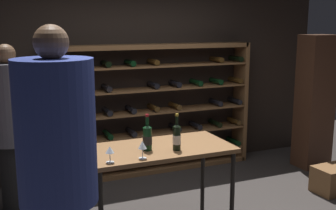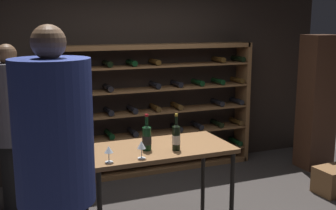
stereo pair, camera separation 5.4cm
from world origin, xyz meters
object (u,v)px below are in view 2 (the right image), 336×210
at_px(tasting_table, 158,156).
at_px(wine_bottle_black_capsule, 147,137).
at_px(person_guest_plum_blouse, 12,122).
at_px(display_cabinet, 317,102).
at_px(person_guest_blue_shirt, 55,166).
at_px(wine_glass_stemmed_left, 109,150).
at_px(wine_rack, 155,110).
at_px(wine_crate, 335,180).
at_px(wine_glass_stemmed_center, 141,146).
at_px(wine_bottle_red_label, 176,137).

distance_m(tasting_table, wine_bottle_black_capsule, 0.25).
bearing_deg(person_guest_plum_blouse, wine_bottle_black_capsule, 32.79).
bearing_deg(display_cabinet, person_guest_blue_shirt, -154.41).
relative_size(display_cabinet, wine_glass_stemmed_left, 13.47).
height_order(display_cabinet, wine_bottle_black_capsule, display_cabinet).
bearing_deg(display_cabinet, tasting_table, -159.68).
relative_size(wine_rack, tasting_table, 2.09).
distance_m(wine_rack, person_guest_plum_blouse, 1.98).
bearing_deg(wine_glass_stemmed_left, wine_crate, 8.32).
bearing_deg(wine_glass_stemmed_center, wine_rack, 66.54).
bearing_deg(wine_rack, person_guest_blue_shirt, -122.94).
height_order(person_guest_blue_shirt, display_cabinet, person_guest_blue_shirt).
bearing_deg(wine_rack, wine_crate, -41.85).
relative_size(person_guest_blue_shirt, wine_glass_stemmed_left, 14.57).
bearing_deg(person_guest_plum_blouse, tasting_table, 37.32).
xyz_separation_m(person_guest_plum_blouse, display_cabinet, (4.03, -0.06, -0.07)).
distance_m(display_cabinet, wine_glass_stemmed_center, 3.31).
relative_size(wine_rack, wine_bottle_red_label, 8.46).
bearing_deg(wine_bottle_black_capsule, wine_glass_stemmed_center, -120.52).
xyz_separation_m(person_guest_blue_shirt, wine_bottle_red_label, (1.15, 0.64, -0.09)).
xyz_separation_m(person_guest_plum_blouse, wine_glass_stemmed_center, (0.99, -1.36, 0.01)).
xyz_separation_m(tasting_table, person_guest_plum_blouse, (-1.24, 1.10, 0.19)).
bearing_deg(wine_glass_stemmed_left, person_guest_plum_blouse, 117.64).
relative_size(display_cabinet, wine_bottle_black_capsule, 5.62).
bearing_deg(wine_glass_stemmed_left, wine_rack, 60.04).
distance_m(wine_rack, tasting_table, 1.86).
height_order(tasting_table, wine_glass_stemmed_left, wine_glass_stemmed_left).
relative_size(wine_bottle_black_capsule, wine_bottle_red_label, 0.99).
xyz_separation_m(tasting_table, person_guest_blue_shirt, (-1.03, -0.79, 0.30)).
height_order(person_guest_plum_blouse, wine_glass_stemmed_left, person_guest_plum_blouse).
bearing_deg(tasting_table, display_cabinet, 20.32).
xyz_separation_m(wine_rack, tasting_table, (-0.62, -1.75, -0.05)).
relative_size(wine_bottle_red_label, wine_glass_stemmed_center, 2.17).
bearing_deg(wine_crate, wine_glass_stemmed_center, -170.63).
xyz_separation_m(person_guest_blue_shirt, person_guest_plum_blouse, (-0.21, 1.89, -0.11)).
height_order(wine_rack, wine_crate, wine_rack).
bearing_deg(wine_bottle_red_label, wine_rack, 75.16).
xyz_separation_m(wine_bottle_black_capsule, wine_glass_stemmed_center, (-0.12, -0.20, -0.01)).
relative_size(person_guest_plum_blouse, wine_bottle_red_label, 5.43).
height_order(wine_crate, wine_bottle_black_capsule, wine_bottle_black_capsule).
height_order(person_guest_blue_shirt, wine_glass_stemmed_center, person_guest_blue_shirt).
xyz_separation_m(wine_crate, wine_glass_stemmed_center, (-2.63, -0.43, 0.86)).
height_order(wine_bottle_black_capsule, wine_bottle_red_label, wine_bottle_red_label).
relative_size(tasting_table, display_cabinet, 0.72).
relative_size(wine_rack, person_guest_plum_blouse, 1.56).
height_order(person_guest_blue_shirt, wine_bottle_red_label, person_guest_blue_shirt).
xyz_separation_m(person_guest_blue_shirt, wine_glass_stemmed_left, (0.50, 0.54, -0.11)).
relative_size(wine_bottle_black_capsule, wine_glass_stemmed_left, 2.40).
relative_size(wine_rack, display_cabinet, 1.52).
bearing_deg(wine_crate, display_cabinet, 64.41).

